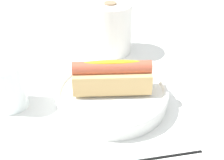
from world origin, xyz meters
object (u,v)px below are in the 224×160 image
water_glass (8,88)px  paper_towel_roll (110,28)px  serving_bowl (112,95)px  chopstick_near (137,160)px  hotdog_front (112,77)px

water_glass → paper_towel_roll: bearing=42.7°
serving_bowl → chopstick_near: (0.02, -0.16, -0.02)m
hotdog_front → chopstick_near: hotdog_front is taller
hotdog_front → serving_bowl: bearing=90.0°
serving_bowl → chopstick_near: bearing=-82.7°
paper_towel_roll → chopstick_near: size_ratio=0.61×
water_glass → paper_towel_roll: paper_towel_roll is taller
hotdog_front → chopstick_near: 0.17m
serving_bowl → chopstick_near: size_ratio=1.02×
paper_towel_roll → chopstick_near: 0.39m
serving_bowl → water_glass: water_glass is taller
serving_bowl → paper_towel_roll: (0.03, 0.23, 0.05)m
hotdog_front → paper_towel_roll: 0.23m
water_glass → chopstick_near: size_ratio=0.41×
water_glass → chopstick_near: 0.29m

